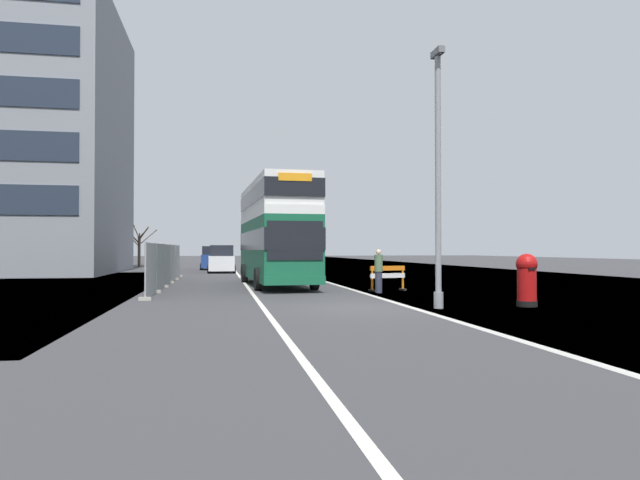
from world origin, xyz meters
The scene contains 12 objects.
ground centered at (0.51, 0.13, -0.05)m, with size 140.00×280.00×0.10m.
double_decker_bus centered at (-1.44, 11.10, 2.68)m, with size 3.15×11.00×5.04m.
lamppost_foreground centered at (2.37, -0.63, 3.73)m, with size 0.29×0.70×7.92m.
red_pillar_postbox centered at (5.34, -0.55, 0.91)m, with size 0.66×0.66×1.66m.
roadworks_barrier centered at (2.99, 6.62, 0.67)m, with size 1.70×0.77×1.08m.
construction_site_fence centered at (-6.75, 12.20, 1.00)m, with size 0.44×17.20×2.09m.
car_oncoming_near centered at (-4.01, 27.20, 0.98)m, with size 2.10×4.19×2.11m.
car_receding_mid centered at (-4.86, 34.12, 0.97)m, with size 1.93×4.03×2.07m.
bare_tree_far_verge_near centered at (-14.01, 37.66, 2.05)m, with size 2.25×2.81×4.23m.
bare_tree_far_verge_mid centered at (-12.15, 42.26, 2.19)m, with size 3.14×2.84×4.50m.
bare_tree_far_verge_far centered at (-16.61, 61.15, 2.70)m, with size 2.55×3.08×5.20m.
pedestrian_at_kerb centered at (2.28, 5.56, 0.90)m, with size 0.34×0.34×1.79m.
Camera 1 is at (-4.20, -16.84, 1.80)m, focal length 31.62 mm.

